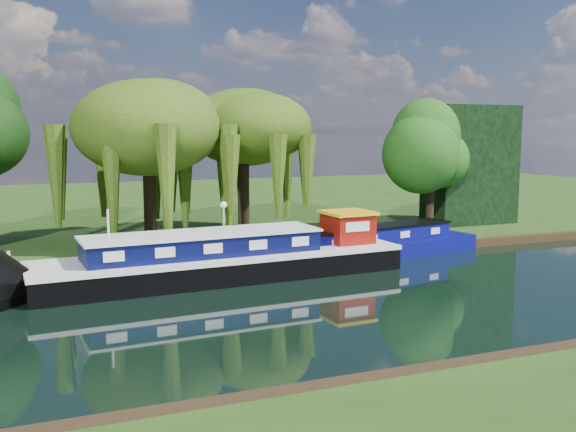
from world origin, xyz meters
name	(u,v)px	position (x,y,z in m)	size (l,w,h in m)	color
ground	(289,308)	(0.00, 0.00, 0.00)	(120.00, 120.00, 0.00)	black
far_bank	(143,206)	(0.00, 34.00, 0.23)	(120.00, 52.00, 0.45)	#1E3B10
dutch_barge	(226,259)	(-0.76, 5.80, 0.89)	(17.27, 4.92, 3.60)	black
narrowboat	(378,246)	(8.08, 7.30, 0.67)	(13.06, 4.66, 1.88)	#080A60
willow_left	(148,130)	(-2.79, 13.94, 6.75)	(7.24, 7.24, 8.67)	black
willow_right	(243,139)	(2.99, 14.74, 6.28)	(6.56, 6.56, 7.99)	black
tree_far_right	(432,153)	(14.75, 12.38, 5.36)	(4.35, 4.35, 7.12)	black
conifer_hedge	(470,165)	(19.00, 14.00, 4.45)	(6.00, 3.00, 8.00)	black
lamppost	(224,213)	(0.50, 10.50, 2.42)	(0.36, 0.36, 2.56)	silver
mooring_posts	(216,248)	(-0.50, 8.40, 0.95)	(19.16, 0.16, 1.00)	silver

